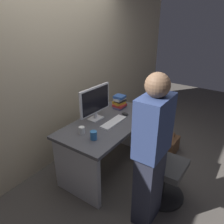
# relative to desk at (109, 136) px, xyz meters

# --- Properties ---
(ground_plane) EXTENTS (9.00, 9.00, 0.00)m
(ground_plane) POSITION_rel_desk_xyz_m (0.00, 0.00, -0.52)
(ground_plane) COLOR #4C4742
(wall_back) EXTENTS (6.40, 0.10, 3.00)m
(wall_back) POSITION_rel_desk_xyz_m (0.00, 0.83, 0.98)
(wall_back) COLOR tan
(wall_back) RESTS_ON ground
(desk) EXTENTS (1.45, 0.76, 0.75)m
(desk) POSITION_rel_desk_xyz_m (0.00, 0.00, 0.00)
(desk) COLOR #4C4C51
(desk) RESTS_ON ground
(office_chair) EXTENTS (0.52, 0.52, 0.94)m
(office_chair) POSITION_rel_desk_xyz_m (-0.07, -0.80, -0.09)
(office_chair) COLOR black
(office_chair) RESTS_ON ground
(person_at_desk) EXTENTS (0.40, 0.24, 1.64)m
(person_at_desk) POSITION_rel_desk_xyz_m (-0.46, -0.83, 0.32)
(person_at_desk) COLOR #262838
(person_at_desk) RESTS_ON ground
(monitor) EXTENTS (0.54, 0.15, 0.46)m
(monitor) POSITION_rel_desk_xyz_m (-0.05, 0.19, 0.49)
(monitor) COLOR silver
(monitor) RESTS_ON desk
(keyboard) EXTENTS (0.43, 0.13, 0.02)m
(keyboard) POSITION_rel_desk_xyz_m (-0.00, -0.07, 0.24)
(keyboard) COLOR white
(keyboard) RESTS_ON desk
(mouse) EXTENTS (0.06, 0.10, 0.03)m
(mouse) POSITION_rel_desk_xyz_m (0.29, -0.07, 0.25)
(mouse) COLOR black
(mouse) RESTS_ON desk
(cup_near_keyboard) EXTENTS (0.08, 0.08, 0.10)m
(cup_near_keyboard) POSITION_rel_desk_xyz_m (-0.46, -0.11, 0.29)
(cup_near_keyboard) COLOR #3372B2
(cup_near_keyboard) RESTS_ON desk
(cup_by_monitor) EXTENTS (0.07, 0.07, 0.09)m
(cup_by_monitor) POSITION_rel_desk_xyz_m (-0.44, 0.08, 0.28)
(cup_by_monitor) COLOR white
(cup_by_monitor) RESTS_ON desk
(book_stack) EXTENTS (0.20, 0.17, 0.20)m
(book_stack) POSITION_rel_desk_xyz_m (0.45, 0.13, 0.33)
(book_stack) COLOR #594C72
(book_stack) RESTS_ON desk
(cell_phone) EXTENTS (0.12, 0.16, 0.01)m
(cell_phone) POSITION_rel_desk_xyz_m (0.53, -0.18, 0.24)
(cell_phone) COLOR black
(cell_phone) RESTS_ON desk
(handbag) EXTENTS (0.34, 0.14, 0.38)m
(handbag) POSITION_rel_desk_xyz_m (0.85, -0.62, -0.38)
(handbag) COLOR brown
(handbag) RESTS_ON ground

